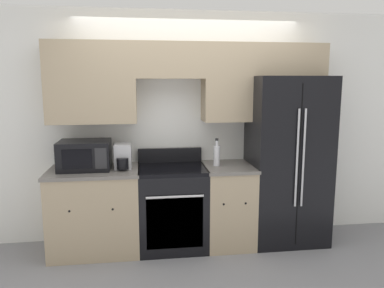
{
  "coord_description": "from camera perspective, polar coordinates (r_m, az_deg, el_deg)",
  "views": [
    {
      "loc": [
        -0.54,
        -3.63,
        1.82
      ],
      "look_at": [
        0.0,
        0.31,
        1.15
      ],
      "focal_mm": 35.0,
      "sensor_mm": 36.0,
      "label": 1
    }
  ],
  "objects": [
    {
      "name": "ground_plane",
      "position": [
        4.09,
        0.62,
        -16.86
      ],
      "size": [
        12.0,
        12.0,
        0.0
      ],
      "primitive_type": "plane",
      "color": "gray"
    },
    {
      "name": "wall_back",
      "position": [
        4.26,
        -0.34,
        5.21
      ],
      "size": [
        8.0,
        0.39,
        2.6
      ],
      "color": "white",
      "rests_on": "ground_plane"
    },
    {
      "name": "lower_cabinets_left",
      "position": [
        4.2,
        -14.52,
        -9.79
      ],
      "size": [
        0.95,
        0.64,
        0.9
      ],
      "color": "tan",
      "rests_on": "ground_plane"
    },
    {
      "name": "lower_cabinets_right",
      "position": [
        4.27,
        5.47,
        -9.17
      ],
      "size": [
        0.54,
        0.64,
        0.9
      ],
      "color": "tan",
      "rests_on": "ground_plane"
    },
    {
      "name": "oven_range",
      "position": [
        4.18,
        -3.01,
        -9.52
      ],
      "size": [
        0.73,
        0.65,
        1.06
      ],
      "color": "black",
      "rests_on": "ground_plane"
    },
    {
      "name": "refrigerator",
      "position": [
        4.41,
        14.05,
        -2.29
      ],
      "size": [
        0.84,
        0.78,
        1.88
      ],
      "color": "black",
      "rests_on": "ground_plane"
    },
    {
      "name": "microwave",
      "position": [
        4.09,
        -16.01,
        -1.63
      ],
      "size": [
        0.53,
        0.41,
        0.3
      ],
      "color": "black",
      "rests_on": "lower_cabinets_left"
    },
    {
      "name": "bottle",
      "position": [
        4.11,
        3.78,
        -1.66
      ],
      "size": [
        0.07,
        0.07,
        0.3
      ],
      "color": "silver",
      "rests_on": "lower_cabinets_right"
    },
    {
      "name": "coffee_maker",
      "position": [
        4.04,
        -10.48,
        -1.97
      ],
      "size": [
        0.18,
        0.29,
        0.26
      ],
      "color": "#B7B7BC",
      "rests_on": "lower_cabinets_left"
    }
  ]
}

